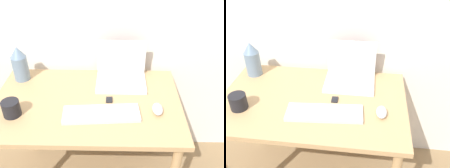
% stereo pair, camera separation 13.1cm
% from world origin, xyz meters
% --- Properties ---
extents(desk, '(1.10, 0.70, 0.73)m').
position_xyz_m(desk, '(0.00, 0.35, 0.63)').
color(desk, tan).
rests_on(desk, ground_plane).
extents(laptop, '(0.31, 0.25, 0.26)m').
position_xyz_m(laptop, '(0.20, 0.57, 0.79)').
color(laptop, white).
rests_on(laptop, desk).
extents(keyboard, '(0.43, 0.17, 0.02)m').
position_xyz_m(keyboard, '(0.09, 0.23, 0.74)').
color(keyboard, silver).
rests_on(keyboard, desk).
extents(mouse, '(0.06, 0.10, 0.04)m').
position_xyz_m(mouse, '(0.40, 0.26, 0.75)').
color(mouse, silver).
rests_on(mouse, desk).
extents(vase, '(0.10, 0.10, 0.23)m').
position_xyz_m(vase, '(-0.44, 0.58, 0.85)').
color(vase, slate).
rests_on(vase, desk).
extents(mp3_player, '(0.04, 0.05, 0.01)m').
position_xyz_m(mp3_player, '(0.13, 0.36, 0.74)').
color(mp3_player, black).
rests_on(mp3_player, desk).
extents(mug, '(0.10, 0.10, 0.09)m').
position_xyz_m(mug, '(-0.39, 0.22, 0.78)').
color(mug, black).
rests_on(mug, desk).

